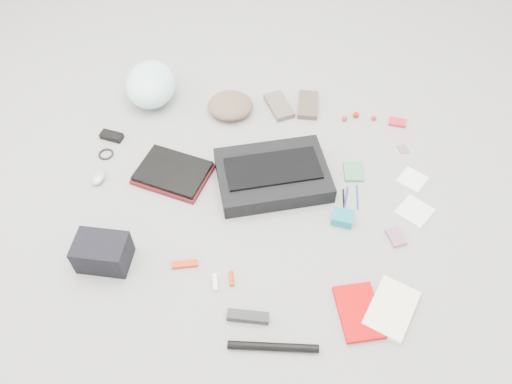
# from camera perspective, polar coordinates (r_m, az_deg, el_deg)

# --- Properties ---
(ground_plane) EXTENTS (4.00, 4.00, 0.00)m
(ground_plane) POSITION_cam_1_polar(r_m,az_deg,el_deg) (2.17, -0.00, -0.81)
(ground_plane) COLOR gray
(messenger_bag) EXTENTS (0.56, 0.47, 0.08)m
(messenger_bag) POSITION_cam_1_polar(r_m,az_deg,el_deg) (2.21, 1.92, 1.95)
(messenger_bag) COLOR black
(messenger_bag) RESTS_ON ground_plane
(bag_flap) EXTENTS (0.45, 0.30, 0.01)m
(bag_flap) POSITION_cam_1_polar(r_m,az_deg,el_deg) (2.17, 1.95, 2.73)
(bag_flap) COLOR black
(bag_flap) RESTS_ON messenger_bag
(laptop_sleeve) EXTENTS (0.37, 0.31, 0.02)m
(laptop_sleeve) POSITION_cam_1_polar(r_m,az_deg,el_deg) (2.28, -9.44, 2.04)
(laptop_sleeve) COLOR #561517
(laptop_sleeve) RESTS_ON ground_plane
(laptop) EXTENTS (0.35, 0.29, 0.02)m
(laptop) POSITION_cam_1_polar(r_m,az_deg,el_deg) (2.27, -9.51, 2.39)
(laptop) COLOR black
(laptop) RESTS_ON laptop_sleeve
(bike_helmet) EXTENTS (0.29, 0.35, 0.19)m
(bike_helmet) POSITION_cam_1_polar(r_m,az_deg,el_deg) (2.62, -11.93, 11.97)
(bike_helmet) COLOR #C5F8F6
(bike_helmet) RESTS_ON ground_plane
(beanie) EXTENTS (0.24, 0.23, 0.08)m
(beanie) POSITION_cam_1_polar(r_m,az_deg,el_deg) (2.53, -2.95, 9.85)
(beanie) COLOR brown
(beanie) RESTS_ON ground_plane
(mitten_left) EXTENTS (0.17, 0.21, 0.03)m
(mitten_left) POSITION_cam_1_polar(r_m,az_deg,el_deg) (2.56, 2.64, 9.81)
(mitten_left) COLOR #665A4F
(mitten_left) RESTS_ON ground_plane
(mitten_right) EXTENTS (0.10, 0.19, 0.03)m
(mitten_right) POSITION_cam_1_polar(r_m,az_deg,el_deg) (2.58, 5.96, 9.87)
(mitten_right) COLOR brown
(mitten_right) RESTS_ON ground_plane
(power_brick) EXTENTS (0.11, 0.07, 0.03)m
(power_brick) POSITION_cam_1_polar(r_m,az_deg,el_deg) (2.50, -16.17, 6.16)
(power_brick) COLOR black
(power_brick) RESTS_ON ground_plane
(cable_coil) EXTENTS (0.08, 0.08, 0.01)m
(cable_coil) POSITION_cam_1_polar(r_m,az_deg,el_deg) (2.44, -16.78, 4.17)
(cable_coil) COLOR black
(cable_coil) RESTS_ON ground_plane
(mouse) EXTENTS (0.06, 0.09, 0.03)m
(mouse) POSITION_cam_1_polar(r_m,az_deg,el_deg) (2.34, -17.54, 1.61)
(mouse) COLOR #A8A8A8
(mouse) RESTS_ON ground_plane
(camera_bag) EXTENTS (0.20, 0.14, 0.13)m
(camera_bag) POSITION_cam_1_polar(r_m,az_deg,el_deg) (2.03, -17.13, -6.62)
(camera_bag) COLOR black
(camera_bag) RESTS_ON ground_plane
(multitool) EXTENTS (0.11, 0.05, 0.02)m
(multitool) POSITION_cam_1_polar(r_m,az_deg,el_deg) (2.00, -8.12, -8.17)
(multitool) COLOR red
(multitool) RESTS_ON ground_plane
(toiletry_tube_white) EXTENTS (0.04, 0.07, 0.02)m
(toiletry_tube_white) POSITION_cam_1_polar(r_m,az_deg,el_deg) (1.95, -4.69, -10.27)
(toiletry_tube_white) COLOR white
(toiletry_tube_white) RESTS_ON ground_plane
(toiletry_tube_orange) EXTENTS (0.03, 0.06, 0.02)m
(toiletry_tube_orange) POSITION_cam_1_polar(r_m,az_deg,el_deg) (1.96, -2.83, -9.86)
(toiletry_tube_orange) COLOR #CB3402
(toiletry_tube_orange) RESTS_ON ground_plane
(u_lock) EXTENTS (0.15, 0.04, 0.03)m
(u_lock) POSITION_cam_1_polar(r_m,az_deg,el_deg) (1.88, -0.92, -14.06)
(u_lock) COLOR black
(u_lock) RESTS_ON ground_plane
(bike_pump) EXTENTS (0.32, 0.05, 0.03)m
(bike_pump) POSITION_cam_1_polar(r_m,az_deg,el_deg) (1.83, 1.96, -17.26)
(bike_pump) COLOR black
(bike_pump) RESTS_ON ground_plane
(book_red) EXTENTS (0.20, 0.25, 0.02)m
(book_red) POSITION_cam_1_polar(r_m,az_deg,el_deg) (1.93, 11.67, -13.28)
(book_red) COLOR #E40305
(book_red) RESTS_ON ground_plane
(book_white) EXTENTS (0.23, 0.27, 0.02)m
(book_white) POSITION_cam_1_polar(r_m,az_deg,el_deg) (1.96, 15.22, -12.76)
(book_white) COLOR #F0ECCC
(book_white) RESTS_ON ground_plane
(notepad) EXTENTS (0.09, 0.12, 0.01)m
(notepad) POSITION_cam_1_polar(r_m,az_deg,el_deg) (2.31, 11.06, 2.30)
(notepad) COLOR #427C54
(notepad) RESTS_ON ground_plane
(pen_blue) EXTENTS (0.03, 0.16, 0.01)m
(pen_blue) POSITION_cam_1_polar(r_m,az_deg,el_deg) (2.20, 10.22, -1.00)
(pen_blue) COLOR #222DA1
(pen_blue) RESTS_ON ground_plane
(pen_black) EXTENTS (0.01, 0.13, 0.01)m
(pen_black) POSITION_cam_1_polar(r_m,az_deg,el_deg) (2.20, 10.00, -1.04)
(pen_black) COLOR black
(pen_black) RESTS_ON ground_plane
(pen_navy) EXTENTS (0.01, 0.13, 0.01)m
(pen_navy) POSITION_cam_1_polar(r_m,az_deg,el_deg) (2.22, 11.51, -0.56)
(pen_navy) COLOR navy
(pen_navy) RESTS_ON ground_plane
(accordion_wallet) EXTENTS (0.10, 0.08, 0.04)m
(accordion_wallet) POSITION_cam_1_polar(r_m,az_deg,el_deg) (2.12, 9.86, -2.93)
(accordion_wallet) COLOR teal
(accordion_wallet) RESTS_ON ground_plane
(card_deck) EXTENTS (0.09, 0.10, 0.02)m
(card_deck) POSITION_cam_1_polar(r_m,az_deg,el_deg) (2.13, 15.70, -4.98)
(card_deck) COLOR gray
(card_deck) RESTS_ON ground_plane
(napkin_top) EXTENTS (0.15, 0.15, 0.01)m
(napkin_top) POSITION_cam_1_polar(r_m,az_deg,el_deg) (2.35, 17.46, 1.38)
(napkin_top) COLOR white
(napkin_top) RESTS_ON ground_plane
(napkin_bottom) EXTENTS (0.18, 0.18, 0.01)m
(napkin_bottom) POSITION_cam_1_polar(r_m,az_deg,el_deg) (2.24, 17.69, -2.09)
(napkin_bottom) COLOR silver
(napkin_bottom) RESTS_ON ground_plane
(lollipop_a) EXTENTS (0.03, 0.03, 0.02)m
(lollipop_a) POSITION_cam_1_polar(r_m,az_deg,el_deg) (2.54, 10.08, 8.27)
(lollipop_a) COLOR #AC1A22
(lollipop_a) RESTS_ON ground_plane
(lollipop_b) EXTENTS (0.04, 0.04, 0.03)m
(lollipop_b) POSITION_cam_1_polar(r_m,az_deg,el_deg) (2.56, 11.36, 8.64)
(lollipop_b) COLOR red
(lollipop_b) RESTS_ON ground_plane
(lollipop_c) EXTENTS (0.03, 0.03, 0.02)m
(lollipop_c) POSITION_cam_1_polar(r_m,az_deg,el_deg) (2.57, 13.33, 8.23)
(lollipop_c) COLOR maroon
(lollipop_c) RESTS_ON ground_plane
(altoids_tin) EXTENTS (0.09, 0.06, 0.02)m
(altoids_tin) POSITION_cam_1_polar(r_m,az_deg,el_deg) (2.58, 15.85, 7.66)
(altoids_tin) COLOR red
(altoids_tin) RESTS_ON ground_plane
(stamp_sheet) EXTENTS (0.06, 0.07, 0.00)m
(stamp_sheet) POSITION_cam_1_polar(r_m,az_deg,el_deg) (2.46, 16.45, 4.71)
(stamp_sheet) COLOR slate
(stamp_sheet) RESTS_ON ground_plane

